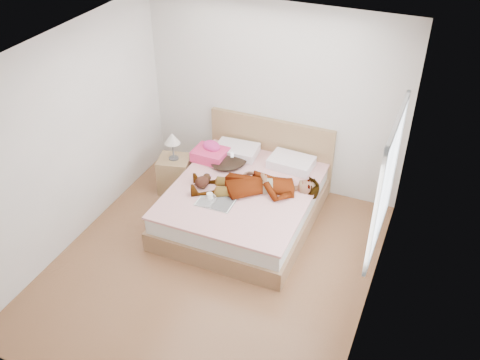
{
  "coord_description": "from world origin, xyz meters",
  "views": [
    {
      "loc": [
        2.13,
        -4.16,
        4.44
      ],
      "look_at": [
        0.0,
        0.85,
        0.7
      ],
      "focal_mm": 40.0,
      "sensor_mm": 36.0,
      "label": 1
    }
  ],
  "objects_px": {
    "woman": "(256,182)",
    "bed": "(246,199)",
    "plush_toy": "(203,181)",
    "phone": "(232,155)",
    "coffee_mug": "(210,196)",
    "towel": "(211,153)",
    "magazine": "(215,202)",
    "nightstand": "(175,172)"
  },
  "relations": [
    {
      "from": "towel",
      "to": "coffee_mug",
      "type": "bearing_deg",
      "value": -64.87
    },
    {
      "from": "coffee_mug",
      "to": "nightstand",
      "type": "height_order",
      "value": "nightstand"
    },
    {
      "from": "phone",
      "to": "nightstand",
      "type": "xyz_separation_m",
      "value": [
        -0.8,
        -0.18,
        -0.37
      ]
    },
    {
      "from": "nightstand",
      "to": "phone",
      "type": "bearing_deg",
      "value": 13.01
    },
    {
      "from": "phone",
      "to": "plush_toy",
      "type": "distance_m",
      "value": 0.62
    },
    {
      "from": "bed",
      "to": "magazine",
      "type": "height_order",
      "value": "bed"
    },
    {
      "from": "towel",
      "to": "magazine",
      "type": "distance_m",
      "value": 1.02
    },
    {
      "from": "towel",
      "to": "plush_toy",
      "type": "xyz_separation_m",
      "value": [
        0.19,
        -0.63,
        -0.02
      ]
    },
    {
      "from": "woman",
      "to": "bed",
      "type": "xyz_separation_m",
      "value": [
        -0.16,
        0.05,
        -0.35
      ]
    },
    {
      "from": "woman",
      "to": "nightstand",
      "type": "xyz_separation_m",
      "value": [
        -1.3,
        0.22,
        -0.32
      ]
    },
    {
      "from": "bed",
      "to": "nightstand",
      "type": "relative_size",
      "value": 2.25
    },
    {
      "from": "towel",
      "to": "plush_toy",
      "type": "height_order",
      "value": "towel"
    },
    {
      "from": "phone",
      "to": "coffee_mug",
      "type": "xyz_separation_m",
      "value": [
        0.06,
        -0.82,
        -0.12
      ]
    },
    {
      "from": "woman",
      "to": "bed",
      "type": "height_order",
      "value": "bed"
    },
    {
      "from": "phone",
      "to": "nightstand",
      "type": "distance_m",
      "value": 0.9
    },
    {
      "from": "phone",
      "to": "coffee_mug",
      "type": "bearing_deg",
      "value": -108.0
    },
    {
      "from": "bed",
      "to": "towel",
      "type": "xyz_separation_m",
      "value": [
        -0.68,
        0.39,
        0.33
      ]
    },
    {
      "from": "plush_toy",
      "to": "coffee_mug",
      "type": "bearing_deg",
      "value": -47.01
    },
    {
      "from": "magazine",
      "to": "coffee_mug",
      "type": "bearing_deg",
      "value": 155.81
    },
    {
      "from": "bed",
      "to": "towel",
      "type": "height_order",
      "value": "bed"
    },
    {
      "from": "woman",
      "to": "magazine",
      "type": "height_order",
      "value": "woman"
    },
    {
      "from": "bed",
      "to": "phone",
      "type": "bearing_deg",
      "value": 134.09
    },
    {
      "from": "bed",
      "to": "magazine",
      "type": "bearing_deg",
      "value": -111.04
    },
    {
      "from": "bed",
      "to": "towel",
      "type": "distance_m",
      "value": 0.86
    },
    {
      "from": "towel",
      "to": "magazine",
      "type": "relative_size",
      "value": 1.01
    },
    {
      "from": "bed",
      "to": "plush_toy",
      "type": "height_order",
      "value": "bed"
    },
    {
      "from": "woman",
      "to": "towel",
      "type": "xyz_separation_m",
      "value": [
        -0.84,
        0.44,
        -0.02
      ]
    },
    {
      "from": "towel",
      "to": "plush_toy",
      "type": "distance_m",
      "value": 0.66
    },
    {
      "from": "towel",
      "to": "nightstand",
      "type": "xyz_separation_m",
      "value": [
        -0.46,
        -0.22,
        -0.3
      ]
    },
    {
      "from": "bed",
      "to": "coffee_mug",
      "type": "relative_size",
      "value": 17.21
    },
    {
      "from": "phone",
      "to": "bed",
      "type": "xyz_separation_m",
      "value": [
        0.34,
        -0.35,
        -0.4
      ]
    },
    {
      "from": "coffee_mug",
      "to": "phone",
      "type": "bearing_deg",
      "value": 94.1
    },
    {
      "from": "plush_toy",
      "to": "phone",
      "type": "bearing_deg",
      "value": 75.82
    },
    {
      "from": "nightstand",
      "to": "coffee_mug",
      "type": "bearing_deg",
      "value": -36.35
    },
    {
      "from": "towel",
      "to": "magazine",
      "type": "bearing_deg",
      "value": -61.29
    },
    {
      "from": "woman",
      "to": "phone",
      "type": "xyz_separation_m",
      "value": [
        -0.5,
        0.4,
        0.05
      ]
    },
    {
      "from": "coffee_mug",
      "to": "plush_toy",
      "type": "xyz_separation_m",
      "value": [
        -0.21,
        0.22,
        0.03
      ]
    },
    {
      "from": "woman",
      "to": "bed",
      "type": "distance_m",
      "value": 0.38
    },
    {
      "from": "towel",
      "to": "coffee_mug",
      "type": "relative_size",
      "value": 3.83
    },
    {
      "from": "plush_toy",
      "to": "nightstand",
      "type": "xyz_separation_m",
      "value": [
        -0.65,
        0.41,
        -0.28
      ]
    },
    {
      "from": "woman",
      "to": "coffee_mug",
      "type": "relative_size",
      "value": 13.51
    },
    {
      "from": "magazine",
      "to": "plush_toy",
      "type": "bearing_deg",
      "value": 138.48
    }
  ]
}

